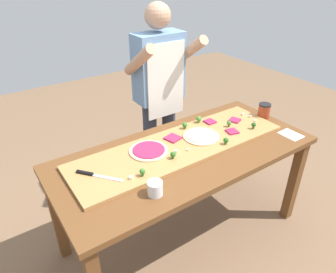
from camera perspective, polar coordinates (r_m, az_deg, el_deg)
The scene contains 27 objects.
ground_plane at distance 2.62m, azimuth 2.78°, elevation -17.39°, with size 8.00×8.00×0.00m, color brown.
prep_table at distance 2.16m, azimuth 3.23°, elevation -4.89°, with size 1.83×0.82×0.79m.
cutting_board at distance 2.14m, azimuth 2.25°, elevation -1.76°, with size 1.58×0.46×0.02m, color #B27F47.
chefs_knife at distance 1.89m, azimuth -13.82°, elevation -6.92°, with size 0.21×0.25×0.02m.
pizza_whole_cheese_artichoke at distance 2.23m, azimuth 6.20°, elevation 0.08°, with size 0.26×0.26×0.02m.
pizza_whole_beet_magenta at distance 2.06m, azimuth -3.61°, elevation -2.60°, with size 0.26×0.26×0.02m.
pizza_slice_far_right at distance 2.50m, azimuth 12.33°, elevation 3.00°, with size 0.08×0.08×0.01m, color #9E234C.
pizza_slice_center at distance 2.20m, azimuth 0.92°, elevation -0.29°, with size 0.10×0.10×0.01m, color #9E234C.
pizza_slice_near_left at distance 2.44m, azimuth 7.81°, elevation 2.76°, with size 0.08×0.08×0.01m, color #9E234C.
pizza_slice_near_right at distance 2.33m, azimuth 11.86°, elevation 0.93°, with size 0.08×0.08×0.01m, color #9E234C.
broccoli_floret_center_left at distance 1.83m, azimuth -4.77°, elevation -6.54°, with size 0.04×0.04×0.05m.
broccoli_floret_back_left at distance 2.32m, azimuth 3.15°, elevation 2.13°, with size 0.04×0.04×0.05m.
broccoli_floret_back_right at distance 2.39m, azimuth 11.28°, elevation 2.42°, with size 0.04×0.04×0.05m.
broccoli_floret_center_right at distance 2.42m, azimuth 5.75°, elevation 3.26°, with size 0.04×0.04×0.05m.
broccoli_floret_front_left at distance 1.97m, azimuth 0.94°, elevation -3.40°, with size 0.04×0.04×0.05m.
broccoli_floret_front_right at distance 2.16m, azimuth 10.72°, elevation -0.72°, with size 0.04×0.04×0.05m.
broccoli_floret_front_mid at distance 2.40m, azimuth 15.66°, elevation 2.07°, with size 0.04×0.04×0.05m.
cheese_crumble_a at distance 1.82m, azimuth -6.91°, elevation -7.63°, with size 0.02×0.02×0.02m, color white.
cheese_crumble_b at distance 2.52m, azimuth 15.92°, elevation 2.81°, with size 0.02×0.02×0.02m, color white.
cheese_crumble_c at distance 2.59m, azimuth 15.04°, elevation 3.65°, with size 0.02×0.02×0.02m, color white.
cheese_crumble_d at distance 2.07m, azimuth 3.66°, elevation -2.48°, with size 0.01×0.01×0.01m, color silver.
cheese_crumble_e at distance 2.04m, azimuth 1.44°, elevation -2.85°, with size 0.02×0.02×0.02m, color white.
cheese_crumble_f at distance 2.60m, azimuth 13.79°, elevation 4.03°, with size 0.02×0.02×0.02m, color silver.
flour_cup at distance 1.73m, azimuth -2.43°, elevation -9.74°, with size 0.09×0.09×0.08m.
sauce_jar at distance 2.64m, azimuth 17.44°, elevation 4.60°, with size 0.10×0.10×0.12m.
recipe_note at distance 2.47m, azimuth 21.91°, elevation 0.33°, with size 0.12×0.16×0.00m, color white.
cook_center at distance 2.58m, azimuth -1.60°, elevation 8.90°, with size 0.54×0.39×1.67m.
Camera 1 is at (-1.10, -1.39, 1.94)m, focal length 32.75 mm.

